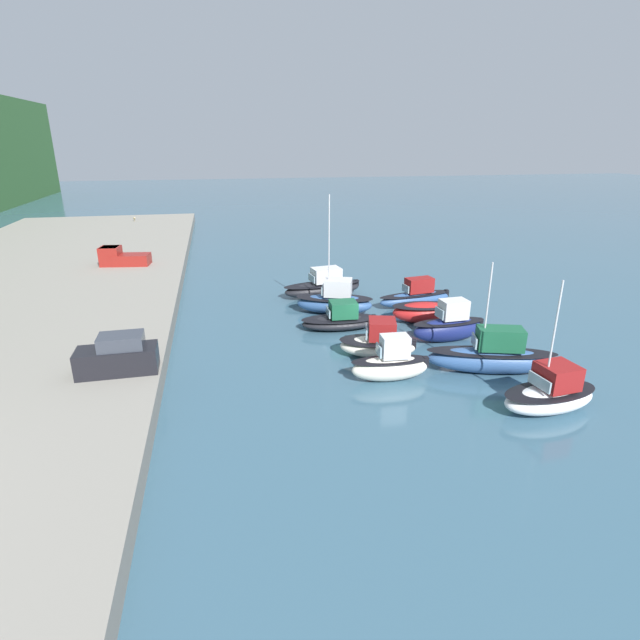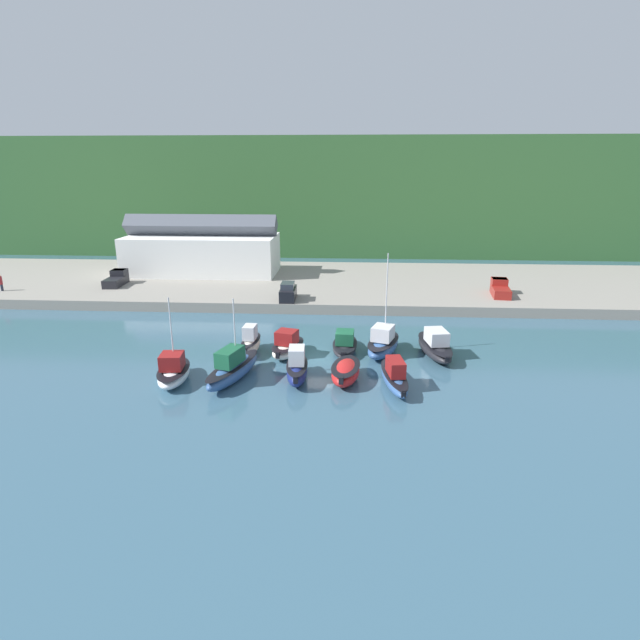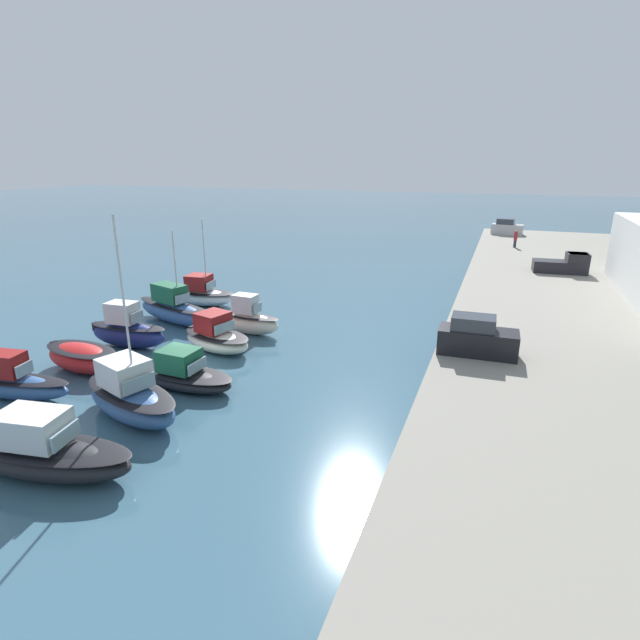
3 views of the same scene
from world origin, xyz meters
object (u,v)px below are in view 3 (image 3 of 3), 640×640
moored_boat_4 (44,452)px  moored_boat_5 (202,294)px  parked_car_1 (507,228)px  moored_boat_1 (216,337)px  person_on_quay (515,238)px  moored_boat_0 (248,319)px  moored_boat_3 (130,396)px  moored_boat_8 (82,357)px  pickup_truck_1 (565,264)px  moored_boat_6 (174,309)px  moored_boat_9 (10,381)px  moored_boat_7 (127,331)px  parked_car_0 (477,338)px  moored_boat_2 (184,374)px

moored_boat_4 → moored_boat_5: moored_boat_5 is taller
moored_boat_4 → moored_boat_5: bearing=-170.7°
parked_car_1 → moored_boat_4: bearing=-6.5°
moored_boat_1 → person_on_quay: person_on_quay is taller
moored_boat_0 → parked_car_1: (-47.18, 16.05, 1.11)m
moored_boat_3 → moored_boat_8: 7.11m
moored_boat_4 → pickup_truck_1: pickup_truck_1 is taller
moored_boat_6 → moored_boat_9: size_ratio=1.17×
moored_boat_8 → moored_boat_1: bearing=142.4°
moored_boat_7 → parked_car_0: size_ratio=1.26×
moored_boat_2 → moored_boat_6: moored_boat_6 is taller
moored_boat_2 → moored_boat_7: size_ratio=1.07×
moored_boat_2 → moored_boat_8: moored_boat_2 is taller
moored_boat_2 → moored_boat_6: size_ratio=0.73×
moored_boat_1 → moored_boat_5: moored_boat_5 is taller
moored_boat_1 → moored_boat_7: moored_boat_7 is taller
moored_boat_1 → moored_boat_6: size_ratio=0.69×
parked_car_0 → parked_car_1: size_ratio=0.97×
moored_boat_1 → moored_boat_6: (-3.76, -5.85, 0.17)m
moored_boat_0 → moored_boat_7: moored_boat_7 is taller
moored_boat_6 → parked_car_1: size_ratio=1.79×
moored_boat_1 → moored_boat_5: (-8.43, -6.46, 0.04)m
moored_boat_7 → person_on_quay: (-40.85, 23.10, 1.21)m
parked_car_1 → pickup_truck_1: bearing=19.7°
moored_boat_6 → moored_boat_9: (12.97, -0.43, -0.19)m
moored_boat_6 → moored_boat_8: 9.15m
moored_boat_4 → moored_boat_3: bearing=170.4°
moored_boat_4 → parked_car_0: (-15.31, 14.65, 1.19)m
moored_boat_3 → moored_boat_5: (-17.19, -7.26, -0.13)m
moored_boat_2 → moored_boat_7: moored_boat_7 is taller
moored_boat_4 → moored_boat_9: (-4.26, -7.02, -0.07)m
moored_boat_6 → moored_boat_3: bearing=44.8°
moored_boat_0 → parked_car_0: 15.13m
moored_boat_0 → moored_boat_4: moored_boat_0 is taller
pickup_truck_1 → moored_boat_8: bearing=-44.6°
moored_boat_8 → moored_boat_9: 3.93m
moored_boat_7 → moored_boat_8: (3.93, 0.13, -0.28)m
moored_boat_5 → moored_boat_9: (17.65, 0.18, -0.06)m
moored_boat_5 → pickup_truck_1: size_ratio=1.44×
moored_boat_8 → moored_boat_5: bearing=-168.1°
moored_boat_8 → pickup_truck_1: (-31.42, 27.31, 1.21)m
moored_boat_2 → parked_car_0: parked_car_0 is taller
moored_boat_4 → person_on_quay: size_ratio=3.47×
moored_boat_1 → moored_boat_5: bearing=-127.0°
moored_boat_6 → pickup_truck_1: 35.58m
moored_boat_1 → moored_boat_7: bearing=-59.8°
moored_boat_7 → moored_boat_4: bearing=24.4°
moored_boat_9 → person_on_quay: size_ratio=3.15×
moored_boat_1 → moored_boat_7: size_ratio=1.01×
moored_boat_2 → moored_boat_5: bearing=-147.6°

